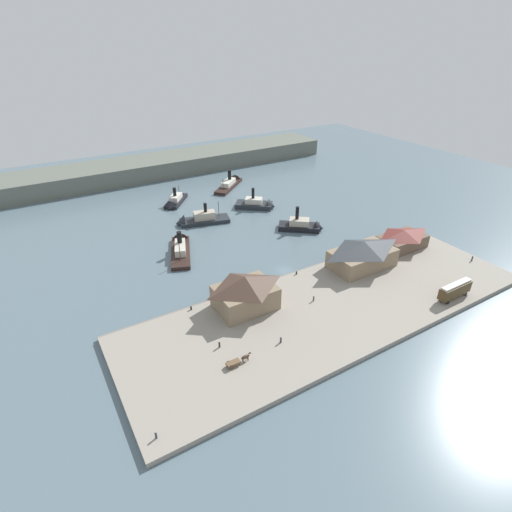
# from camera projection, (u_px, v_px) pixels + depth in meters

# --- Properties ---
(ground_plane) EXTENTS (320.00, 320.00, 0.00)m
(ground_plane) POSITION_uv_depth(u_px,v_px,m) (285.00, 271.00, 120.56)
(ground_plane) COLOR slate
(quay_promenade) EXTENTS (110.00, 36.00, 1.20)m
(quay_promenade) POSITION_uv_depth(u_px,v_px,m) (333.00, 307.00, 103.83)
(quay_promenade) COLOR gray
(quay_promenade) RESTS_ON ground
(seawall_edge) EXTENTS (110.00, 0.80, 1.00)m
(seawall_edge) POSITION_uv_depth(u_px,v_px,m) (292.00, 275.00, 117.63)
(seawall_edge) COLOR slate
(seawall_edge) RESTS_ON ground
(ferry_shed_central_terminal) EXTENTS (14.97, 11.27, 9.11)m
(ferry_shed_central_terminal) POSITION_uv_depth(u_px,v_px,m) (245.00, 292.00, 100.49)
(ferry_shed_central_terminal) COLOR #847056
(ferry_shed_central_terminal) RESTS_ON quay_promenade
(ferry_shed_west_terminal) EXTENTS (19.65, 11.26, 8.22)m
(ferry_shed_west_terminal) POSITION_uv_depth(u_px,v_px,m) (363.00, 254.00, 118.57)
(ferry_shed_west_terminal) COLOR #847056
(ferry_shed_west_terminal) RESTS_ON quay_promenade
(ferry_shed_east_terminal) EXTENTS (15.63, 9.42, 6.20)m
(ferry_shed_east_terminal) POSITION_uv_depth(u_px,v_px,m) (402.00, 239.00, 129.51)
(ferry_shed_east_terminal) COLOR brown
(ferry_shed_east_terminal) RESTS_ON quay_promenade
(street_tram) EXTENTS (10.61, 2.54, 4.46)m
(street_tram) POSITION_uv_depth(u_px,v_px,m) (455.00, 289.00, 105.04)
(street_tram) COLOR #4C381E
(street_tram) RESTS_ON quay_promenade
(horse_cart) EXTENTS (5.84, 1.52, 1.87)m
(horse_cart) POSITION_uv_depth(u_px,v_px,m) (238.00, 361.00, 84.69)
(horse_cart) COLOR brown
(horse_cart) RESTS_ON quay_promenade
(pedestrian_near_west_shed) EXTENTS (0.42, 0.42, 1.68)m
(pedestrian_near_west_shed) POSITION_uv_depth(u_px,v_px,m) (281.00, 340.00, 90.66)
(pedestrian_near_west_shed) COLOR #33384C
(pedestrian_near_west_shed) RESTS_ON quay_promenade
(pedestrian_near_east_shed) EXTENTS (0.40, 0.40, 1.61)m
(pedestrian_near_east_shed) POSITION_uv_depth(u_px,v_px,m) (314.00, 298.00, 104.69)
(pedestrian_near_east_shed) COLOR #4C3D33
(pedestrian_near_east_shed) RESTS_ON quay_promenade
(pedestrian_near_cart) EXTENTS (0.40, 0.40, 1.60)m
(pedestrian_near_cart) POSITION_uv_depth(u_px,v_px,m) (156.00, 435.00, 69.31)
(pedestrian_near_cart) COLOR #33384C
(pedestrian_near_cart) RESTS_ON quay_promenade
(pedestrian_walking_west) EXTENTS (0.41, 0.41, 1.66)m
(pedestrian_walking_west) POSITION_uv_depth(u_px,v_px,m) (219.00, 345.00, 89.31)
(pedestrian_walking_west) COLOR #232328
(pedestrian_walking_west) RESTS_ON quay_promenade
(pedestrian_walking_east) EXTENTS (0.43, 0.43, 1.74)m
(pedestrian_walking_east) POSITION_uv_depth(u_px,v_px,m) (472.00, 258.00, 122.95)
(pedestrian_walking_east) COLOR #33384C
(pedestrian_walking_east) RESTS_ON quay_promenade
(mooring_post_east) EXTENTS (0.44, 0.44, 0.90)m
(mooring_post_east) POSITION_uv_depth(u_px,v_px,m) (191.00, 308.00, 101.53)
(mooring_post_east) COLOR black
(mooring_post_east) RESTS_ON quay_promenade
(mooring_post_center_east) EXTENTS (0.44, 0.44, 0.90)m
(mooring_post_center_east) POSITION_uv_depth(u_px,v_px,m) (296.00, 273.00, 116.29)
(mooring_post_center_east) COLOR black
(mooring_post_center_east) RESTS_ON quay_promenade
(ferry_approaching_west) EXTENTS (16.02, 14.44, 10.46)m
(ferry_approaching_west) POSITION_uv_depth(u_px,v_px,m) (304.00, 226.00, 144.64)
(ferry_approaching_west) COLOR black
(ferry_approaching_west) RESTS_ON ground
(ferry_moored_west) EXTENTS (16.24, 14.89, 10.22)m
(ferry_moored_west) POSITION_uv_depth(u_px,v_px,m) (259.00, 204.00, 162.65)
(ferry_moored_west) COLOR #23282D
(ferry_moored_west) RESTS_ON ground
(ferry_approaching_east) EXTENTS (13.40, 23.13, 9.25)m
(ferry_approaching_east) POSITION_uv_depth(u_px,v_px,m) (181.00, 247.00, 131.56)
(ferry_approaching_east) COLOR black
(ferry_approaching_east) RESTS_ON ground
(ferry_near_quay) EXTENTS (20.80, 11.25, 10.10)m
(ferry_near_quay) POSITION_uv_depth(u_px,v_px,m) (197.00, 220.00, 149.63)
(ferry_near_quay) COLOR #23282D
(ferry_near_quay) RESTS_ON ground
(ferry_mid_harbor) EXTENTS (21.36, 19.59, 9.43)m
(ferry_mid_harbor) POSITION_uv_depth(u_px,v_px,m) (231.00, 183.00, 186.37)
(ferry_mid_harbor) COLOR black
(ferry_mid_harbor) RESTS_ON ground
(ferry_moored_east) EXTENTS (14.77, 16.57, 8.50)m
(ferry_moored_east) POSITION_uv_depth(u_px,v_px,m) (174.00, 202.00, 165.73)
(ferry_moored_east) COLOR black
(ferry_moored_east) RESTS_ON ground
(far_headland) EXTENTS (180.00, 24.00, 8.00)m
(far_headland) POSITION_uv_depth(u_px,v_px,m) (160.00, 165.00, 200.80)
(far_headland) COLOR #60665B
(far_headland) RESTS_ON ground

